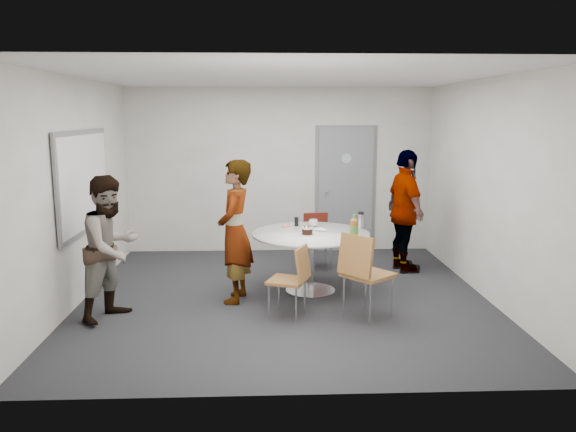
{
  "coord_description": "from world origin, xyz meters",
  "views": [
    {
      "loc": [
        -0.25,
        -6.74,
        2.26
      ],
      "look_at": [
        0.05,
        0.25,
        0.99
      ],
      "focal_mm": 35.0,
      "sensor_mm": 36.0,
      "label": 1
    }
  ],
  "objects_px": {
    "door": "(345,190)",
    "chair_near_left": "(294,275)",
    "person_left": "(111,248)",
    "whiteboard": "(84,181)",
    "table": "(313,241)",
    "chair_near_right": "(363,267)",
    "person_main": "(235,231)",
    "chair_far": "(317,235)",
    "person_right": "(405,211)"
  },
  "relations": [
    {
      "from": "table",
      "to": "person_right",
      "type": "xyz_separation_m",
      "value": [
        1.41,
        0.93,
        0.22
      ]
    },
    {
      "from": "whiteboard",
      "to": "table",
      "type": "height_order",
      "value": "whiteboard"
    },
    {
      "from": "chair_near_right",
      "to": "person_right",
      "type": "distance_m",
      "value": 2.2
    },
    {
      "from": "person_right",
      "to": "chair_far",
      "type": "bearing_deg",
      "value": 68.17
    },
    {
      "from": "whiteboard",
      "to": "chair_far",
      "type": "xyz_separation_m",
      "value": [
        2.99,
        1.21,
        -0.96
      ]
    },
    {
      "from": "chair_near_left",
      "to": "person_left",
      "type": "distance_m",
      "value": 2.05
    },
    {
      "from": "table",
      "to": "chair_near_left",
      "type": "distance_m",
      "value": 0.98
    },
    {
      "from": "person_left",
      "to": "whiteboard",
      "type": "bearing_deg",
      "value": 61.16
    },
    {
      "from": "table",
      "to": "chair_near_left",
      "type": "relative_size",
      "value": 1.81
    },
    {
      "from": "table",
      "to": "chair_far",
      "type": "distance_m",
      "value": 1.21
    },
    {
      "from": "person_right",
      "to": "person_left",
      "type": "bearing_deg",
      "value": 105.46
    },
    {
      "from": "table",
      "to": "person_main",
      "type": "bearing_deg",
      "value": -162.45
    },
    {
      "from": "chair_near_left",
      "to": "chair_far",
      "type": "height_order",
      "value": "chair_near_left"
    },
    {
      "from": "door",
      "to": "chair_far",
      "type": "distance_m",
      "value": 1.33
    },
    {
      "from": "whiteboard",
      "to": "chair_far",
      "type": "height_order",
      "value": "whiteboard"
    },
    {
      "from": "chair_near_right",
      "to": "chair_far",
      "type": "height_order",
      "value": "chair_near_right"
    },
    {
      "from": "door",
      "to": "person_right",
      "type": "bearing_deg",
      "value": -63.2
    },
    {
      "from": "door",
      "to": "person_main",
      "type": "relative_size",
      "value": 1.22
    },
    {
      "from": "chair_near_right",
      "to": "person_main",
      "type": "xyz_separation_m",
      "value": [
        -1.43,
        0.73,
        0.26
      ]
    },
    {
      "from": "chair_near_left",
      "to": "person_right",
      "type": "distance_m",
      "value": 2.54
    },
    {
      "from": "door",
      "to": "person_main",
      "type": "xyz_separation_m",
      "value": [
        -1.71,
        -2.58,
        -0.16
      ]
    },
    {
      "from": "chair_near_left",
      "to": "whiteboard",
      "type": "bearing_deg",
      "value": 91.62
    },
    {
      "from": "chair_far",
      "to": "person_left",
      "type": "xyz_separation_m",
      "value": [
        -2.48,
        -2.03,
        0.31
      ]
    },
    {
      "from": "chair_near_left",
      "to": "person_main",
      "type": "bearing_deg",
      "value": 69.3
    },
    {
      "from": "table",
      "to": "person_left",
      "type": "xyz_separation_m",
      "value": [
        -2.32,
        -0.84,
        0.14
      ]
    },
    {
      "from": "door",
      "to": "person_main",
      "type": "distance_m",
      "value": 3.1
    },
    {
      "from": "chair_near_right",
      "to": "chair_near_left",
      "type": "bearing_deg",
      "value": -138.48
    },
    {
      "from": "door",
      "to": "person_right",
      "type": "distance_m",
      "value": 1.51
    },
    {
      "from": "door",
      "to": "chair_near_left",
      "type": "distance_m",
      "value": 3.39
    },
    {
      "from": "person_left",
      "to": "chair_near_right",
      "type": "bearing_deg",
      "value": -64.69
    },
    {
      "from": "chair_far",
      "to": "person_main",
      "type": "height_order",
      "value": "person_main"
    },
    {
      "from": "whiteboard",
      "to": "person_left",
      "type": "bearing_deg",
      "value": -58.2
    },
    {
      "from": "person_main",
      "to": "chair_near_right",
      "type": "bearing_deg",
      "value": 72.12
    },
    {
      "from": "chair_near_left",
      "to": "door",
      "type": "bearing_deg",
      "value": 3.59
    },
    {
      "from": "chair_near_right",
      "to": "whiteboard",
      "type": "bearing_deg",
      "value": -147.5
    },
    {
      "from": "person_left",
      "to": "chair_far",
      "type": "bearing_deg",
      "value": -21.33
    },
    {
      "from": "chair_near_left",
      "to": "chair_far",
      "type": "distance_m",
      "value": 2.16
    },
    {
      "from": "door",
      "to": "chair_far",
      "type": "height_order",
      "value": "door"
    },
    {
      "from": "chair_near_left",
      "to": "person_left",
      "type": "height_order",
      "value": "person_left"
    },
    {
      "from": "chair_near_right",
      "to": "table",
      "type": "bearing_deg",
      "value": 163.67
    },
    {
      "from": "table",
      "to": "whiteboard",
      "type": "bearing_deg",
      "value": -179.72
    },
    {
      "from": "table",
      "to": "person_left",
      "type": "height_order",
      "value": "person_left"
    },
    {
      "from": "person_main",
      "to": "person_left",
      "type": "height_order",
      "value": "person_main"
    },
    {
      "from": "person_main",
      "to": "door",
      "type": "bearing_deg",
      "value": 155.41
    },
    {
      "from": "person_main",
      "to": "person_left",
      "type": "distance_m",
      "value": 1.44
    },
    {
      "from": "chair_near_left",
      "to": "person_right",
      "type": "xyz_separation_m",
      "value": [
        1.7,
        1.85,
        0.39
      ]
    },
    {
      "from": "chair_near_left",
      "to": "chair_far",
      "type": "xyz_separation_m",
      "value": [
        0.45,
        2.12,
        -0.01
      ]
    },
    {
      "from": "whiteboard",
      "to": "person_left",
      "type": "distance_m",
      "value": 1.16
    },
    {
      "from": "person_left",
      "to": "person_main",
      "type": "bearing_deg",
      "value": -39.12
    },
    {
      "from": "table",
      "to": "person_main",
      "type": "relative_size",
      "value": 0.86
    }
  ]
}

